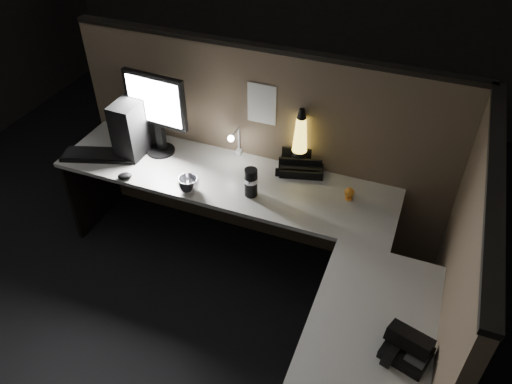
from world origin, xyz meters
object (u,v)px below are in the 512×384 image
(keyboard, at_px, (99,155))
(desk_phone, at_px, (407,347))
(pc_tower, at_px, (136,124))
(lava_lamp, at_px, (300,144))
(monitor, at_px, (156,107))

(keyboard, bearing_deg, desk_phone, -38.13)
(pc_tower, relative_size, keyboard, 0.78)
(pc_tower, xyz_separation_m, lava_lamp, (1.13, 0.19, -0.01))
(lava_lamp, distance_m, desk_phone, 1.49)
(monitor, height_order, desk_phone, monitor)
(monitor, bearing_deg, pc_tower, -165.60)
(monitor, distance_m, desk_phone, 2.14)
(keyboard, distance_m, lava_lamp, 1.40)
(monitor, height_order, lava_lamp, monitor)
(pc_tower, xyz_separation_m, keyboard, (-0.21, -0.20, -0.19))
(pc_tower, bearing_deg, lava_lamp, 10.80)
(keyboard, relative_size, lava_lamp, 1.13)
(pc_tower, xyz_separation_m, monitor, (0.16, 0.03, 0.15))
(keyboard, height_order, lava_lamp, lava_lamp)
(lava_lamp, bearing_deg, pc_tower, -170.49)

